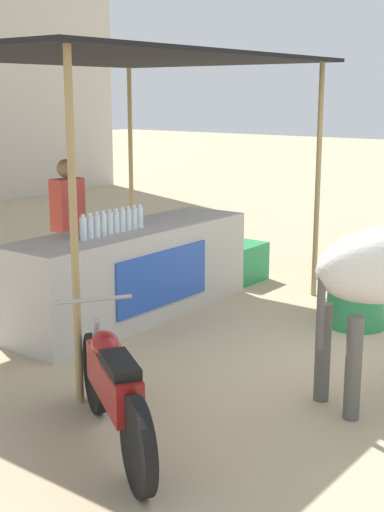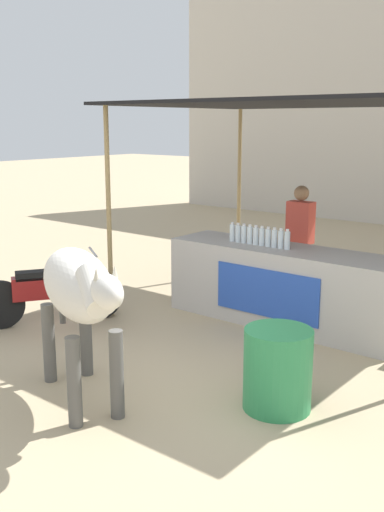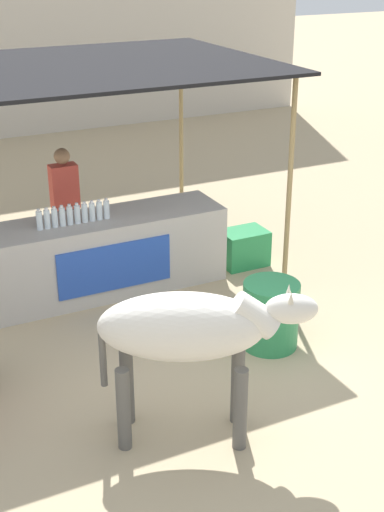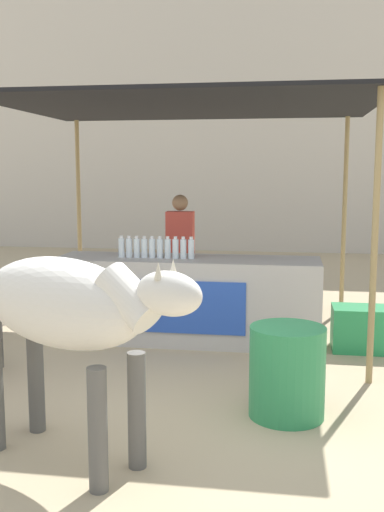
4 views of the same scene
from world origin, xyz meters
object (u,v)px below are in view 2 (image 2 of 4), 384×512
at_px(stall_counter, 284,286).
at_px(motorcycle_parked, 52,290).
at_px(water_barrel, 278,369).
at_px(cow, 79,291).
at_px(vendor_behind_counter, 299,245).

bearing_deg(stall_counter, motorcycle_parked, -140.70).
bearing_deg(stall_counter, water_barrel, -60.69).
relative_size(stall_counter, cow, 1.67).
bearing_deg(cow, stall_counter, 84.36).
distance_m(water_barrel, cow, 1.86).
bearing_deg(vendor_behind_counter, motorcycle_parked, -128.03).
xyz_separation_m(stall_counter, motorcycle_parked, (-2.23, -1.82, -0.05)).
bearing_deg(water_barrel, vendor_behind_counter, 115.90).
height_order(cow, motorcycle_parked, cow).
relative_size(water_barrel, cow, 0.41).
distance_m(stall_counter, water_barrel, 2.32).
relative_size(water_barrel, motorcycle_parked, 0.47).
xyz_separation_m(water_barrel, motorcycle_parked, (-3.36, 0.20, 0.06)).
bearing_deg(stall_counter, vendor_behind_counter, 105.76).
xyz_separation_m(cow, motorcycle_parked, (-1.93, 1.18, -0.60)).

